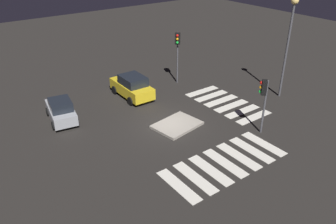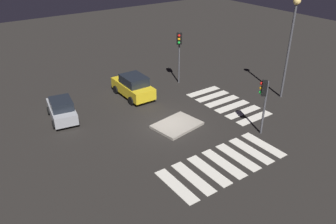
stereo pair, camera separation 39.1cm
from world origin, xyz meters
The scene contains 9 objects.
ground_plane centered at (0.00, 0.00, 0.00)m, with size 80.00×80.00×0.00m, color black.
traffic_island centered at (0.38, -0.55, 0.09)m, with size 3.45×2.80×0.18m.
car_yellow centered at (0.38, 5.46, 0.92)m, with size 2.08×4.34×1.88m.
car_silver centered at (-5.76, 5.03, 0.80)m, with size 2.22×3.91×1.63m.
traffic_light_north centered at (5.13, 5.61, 3.46)m, with size 0.54×0.53×4.57m.
traffic_light_east centered at (4.34, -4.45, 2.86)m, with size 0.54×0.54×3.77m.
street_lamp centered at (10.30, -1.59, 5.37)m, with size 0.56×0.56×7.91m.
crosswalk_near centered at (0.00, -5.64, 0.01)m, with size 7.60×3.20×0.02m.
crosswalk_side centered at (5.72, 0.00, 0.01)m, with size 3.20×6.45×0.02m.
Camera 1 is at (-12.32, -16.76, 11.90)m, focal length 36.32 mm.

